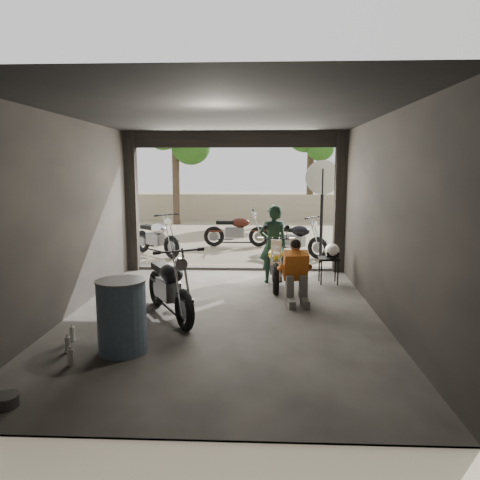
# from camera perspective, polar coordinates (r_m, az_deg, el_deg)

# --- Properties ---
(ground) EXTENTS (80.00, 80.00, 0.00)m
(ground) POSITION_cam_1_polar(r_m,az_deg,el_deg) (7.68, -2.03, -9.33)
(ground) COLOR #7A6D56
(ground) RESTS_ON ground
(garage) EXTENTS (7.00, 7.13, 3.20)m
(garage) POSITION_cam_1_polar(r_m,az_deg,el_deg) (7.92, -1.77, 0.74)
(garage) COLOR #2D2B28
(garage) RESTS_ON ground
(boundary_wall) EXTENTS (18.00, 0.30, 1.20)m
(boundary_wall) POSITION_cam_1_polar(r_m,az_deg,el_deg) (21.36, 0.95, 3.99)
(boundary_wall) COLOR gray
(boundary_wall) RESTS_ON ground
(tree_left) EXTENTS (2.20, 2.20, 5.60)m
(tree_left) POSITION_cam_1_polar(r_m,az_deg,el_deg) (20.16, -7.93, 13.26)
(tree_left) COLOR #382B1E
(tree_left) RESTS_ON ground
(tree_right) EXTENTS (2.20, 2.20, 5.00)m
(tree_right) POSITION_cam_1_polar(r_m,az_deg,el_deg) (21.42, 8.65, 11.83)
(tree_right) COLOR #382B1E
(tree_right) RESTS_ON ground
(main_bike) EXTENTS (0.69, 1.64, 1.09)m
(main_bike) POSITION_cam_1_polar(r_m,az_deg,el_deg) (9.46, 4.34, -2.47)
(main_bike) COLOR white
(main_bike) RESTS_ON ground
(left_bike) EXTENTS (1.50, 1.90, 1.19)m
(left_bike) POSITION_cam_1_polar(r_m,az_deg,el_deg) (7.57, -8.64, -5.00)
(left_bike) COLOR black
(left_bike) RESTS_ON ground
(outside_bike_a) EXTENTS (1.77, 1.72, 1.18)m
(outside_bike_a) POSITION_cam_1_polar(r_m,az_deg,el_deg) (13.00, -10.18, 0.71)
(outside_bike_a) COLOR black
(outside_bike_a) RESTS_ON ground
(outside_bike_b) EXTENTS (1.74, 0.73, 1.17)m
(outside_bike_b) POSITION_cam_1_polar(r_m,az_deg,el_deg) (14.24, -0.44, 1.53)
(outside_bike_b) COLOR #3D160E
(outside_bike_b) RESTS_ON ground
(outside_bike_c) EXTENTS (1.74, 1.52, 1.12)m
(outside_bike_c) POSITION_cam_1_polar(r_m,az_deg,el_deg) (12.77, 6.91, 0.50)
(outside_bike_c) COLOR black
(outside_bike_c) RESTS_ON ground
(rider) EXTENTS (0.67, 0.52, 1.64)m
(rider) POSITION_cam_1_polar(r_m,az_deg,el_deg) (9.70, 4.06, -0.53)
(rider) COLOR black
(rider) RESTS_ON ground
(mechanic) EXTENTS (0.63, 0.81, 1.10)m
(mechanic) POSITION_cam_1_polar(r_m,az_deg,el_deg) (8.23, 6.92, -4.16)
(mechanic) COLOR #C7611A
(mechanic) RESTS_ON ground
(stool) EXTENTS (0.40, 0.40, 0.56)m
(stool) POSITION_cam_1_polar(r_m,az_deg,el_deg) (9.81, 10.76, -2.56)
(stool) COLOR black
(stool) RESTS_ON ground
(helmet) EXTENTS (0.34, 0.35, 0.29)m
(helmet) POSITION_cam_1_polar(r_m,az_deg,el_deg) (9.80, 11.17, -1.27)
(helmet) COLOR silver
(helmet) RESTS_ON stool
(oil_drum) EXTENTS (0.73, 0.73, 0.97)m
(oil_drum) POSITION_cam_1_polar(r_m,az_deg,el_deg) (6.28, -14.20, -9.13)
(oil_drum) COLOR #475F77
(oil_drum) RESTS_ON ground
(sign_post) EXTENTS (0.86, 0.08, 2.58)m
(sign_post) POSITION_cam_1_polar(r_m,az_deg,el_deg) (11.93, 9.99, 5.64)
(sign_post) COLOR black
(sign_post) RESTS_ON ground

